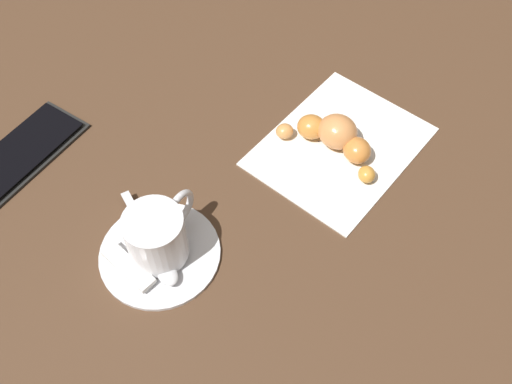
# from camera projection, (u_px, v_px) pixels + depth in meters

# --- Properties ---
(ground_plane) EXTENTS (1.80, 1.80, 0.00)m
(ground_plane) POSITION_uv_depth(u_px,v_px,m) (252.00, 201.00, 0.61)
(ground_plane) COLOR #4B3220
(saucer) EXTENTS (0.12, 0.12, 0.01)m
(saucer) POSITION_uv_depth(u_px,v_px,m) (160.00, 253.00, 0.57)
(saucer) COLOR silver
(saucer) RESTS_ON ground
(espresso_cup) EXTENTS (0.09, 0.06, 0.06)m
(espresso_cup) POSITION_uv_depth(u_px,v_px,m) (157.00, 235.00, 0.54)
(espresso_cup) COLOR silver
(espresso_cup) RESTS_ON saucer
(teaspoon) EXTENTS (0.06, 0.12, 0.01)m
(teaspoon) POSITION_uv_depth(u_px,v_px,m) (157.00, 253.00, 0.56)
(teaspoon) COLOR silver
(teaspoon) RESTS_ON saucer
(sugar_packet) EXTENTS (0.02, 0.06, 0.01)m
(sugar_packet) POSITION_uv_depth(u_px,v_px,m) (128.00, 267.00, 0.55)
(sugar_packet) COLOR white
(sugar_packet) RESTS_ON saucer
(napkin) EXTENTS (0.20, 0.15, 0.00)m
(napkin) POSITION_uv_depth(u_px,v_px,m) (340.00, 146.00, 0.65)
(napkin) COLOR white
(napkin) RESTS_ON ground
(croissant) EXTENTS (0.07, 0.13, 0.04)m
(croissant) POSITION_uv_depth(u_px,v_px,m) (335.00, 136.00, 0.64)
(croissant) COLOR gold
(croissant) RESTS_ON napkin
(cell_phone) EXTENTS (0.15, 0.09, 0.01)m
(cell_phone) POSITION_uv_depth(u_px,v_px,m) (23.00, 152.00, 0.64)
(cell_phone) COLOR black
(cell_phone) RESTS_ON ground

